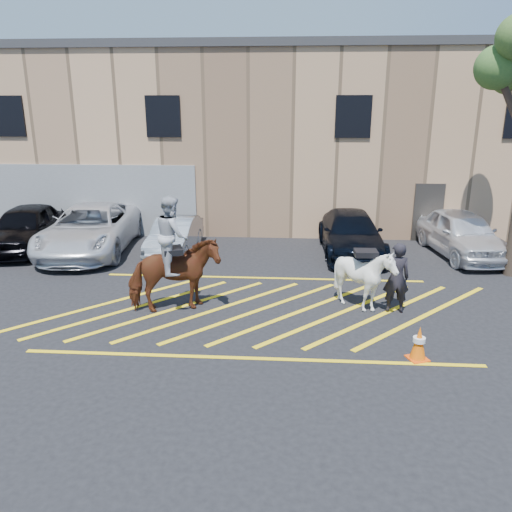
# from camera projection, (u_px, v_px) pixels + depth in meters

# --- Properties ---
(ground) EXTENTS (90.00, 90.00, 0.00)m
(ground) POSITION_uv_depth(u_px,v_px,m) (258.00, 306.00, 12.95)
(ground) COLOR black
(ground) RESTS_ON ground
(car_black_suv) EXTENTS (2.43, 4.85, 1.59)m
(car_black_suv) POSITION_uv_depth(u_px,v_px,m) (26.00, 227.00, 17.90)
(car_black_suv) COLOR black
(car_black_suv) RESTS_ON ground
(car_white_pickup) EXTENTS (3.19, 6.07, 1.63)m
(car_white_pickup) POSITION_uv_depth(u_px,v_px,m) (91.00, 229.00, 17.60)
(car_white_pickup) COLOR silver
(car_white_pickup) RESTS_ON ground
(car_silver_sedan) EXTENTS (1.38, 3.80, 1.25)m
(car_silver_sedan) POSITION_uv_depth(u_px,v_px,m) (175.00, 236.00, 17.39)
(car_silver_sedan) COLOR #9399A0
(car_silver_sedan) RESTS_ON ground
(car_blue_suv) EXTENTS (2.12, 4.95, 1.42)m
(car_blue_suv) POSITION_uv_depth(u_px,v_px,m) (351.00, 234.00, 17.39)
(car_blue_suv) COLOR black
(car_blue_suv) RESTS_ON ground
(car_white_suv) EXTENTS (2.42, 4.78, 1.56)m
(car_white_suv) POSITION_uv_depth(u_px,v_px,m) (462.00, 233.00, 17.14)
(car_white_suv) COLOR silver
(car_white_suv) RESTS_ON ground
(handler) EXTENTS (0.67, 0.45, 1.80)m
(handler) POSITION_uv_depth(u_px,v_px,m) (396.00, 278.00, 12.35)
(handler) COLOR black
(handler) RESTS_ON ground
(warehouse) EXTENTS (32.42, 10.20, 7.30)m
(warehouse) POSITION_uv_depth(u_px,v_px,m) (274.00, 135.00, 23.34)
(warehouse) COLOR tan
(warehouse) RESTS_ON ground
(hatching_zone) EXTENTS (12.60, 5.12, 0.01)m
(hatching_zone) POSITION_uv_depth(u_px,v_px,m) (258.00, 310.00, 12.66)
(hatching_zone) COLOR yellow
(hatching_zone) RESTS_ON ground
(mounted_bay) EXTENTS (2.44, 1.70, 2.94)m
(mounted_bay) POSITION_uv_depth(u_px,v_px,m) (173.00, 266.00, 12.32)
(mounted_bay) COLOR maroon
(mounted_bay) RESTS_ON ground
(saddled_white) EXTENTS (1.39, 1.55, 1.68)m
(saddled_white) POSITION_uv_depth(u_px,v_px,m) (364.00, 278.00, 12.53)
(saddled_white) COLOR white
(saddled_white) RESTS_ON ground
(traffic_cone) EXTENTS (0.49, 0.49, 0.73)m
(traffic_cone) POSITION_uv_depth(u_px,v_px,m) (419.00, 343.00, 10.14)
(traffic_cone) COLOR #FF4B0A
(traffic_cone) RESTS_ON ground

